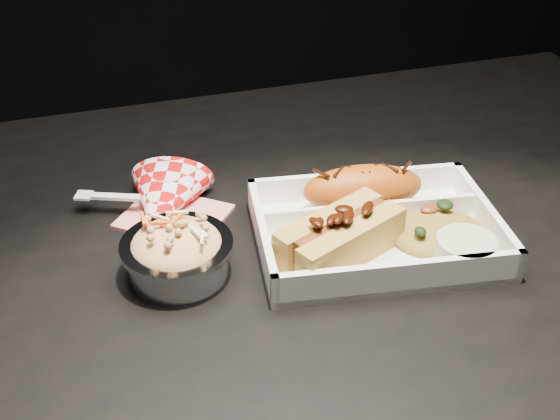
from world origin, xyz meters
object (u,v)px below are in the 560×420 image
object	(u,v)px
food_tray	(375,234)
napkin_fork	(163,202)
hotdog	(340,234)
foil_coleslaw_cup	(177,251)
fried_pastry	(363,188)
dining_table	(300,303)

from	to	relation	value
food_tray	napkin_fork	bearing A→B (deg)	158.23
hotdog	foil_coleslaw_cup	bearing A→B (deg)	146.78
fried_pastry	dining_table	bearing A→B (deg)	-161.23
dining_table	napkin_fork	size ratio (longest dim) A/B	6.82
fried_pastry	foil_coleslaw_cup	distance (m)	0.22
dining_table	fried_pastry	bearing A→B (deg)	18.77
dining_table	fried_pastry	xyz separation A→B (m)	(0.08, 0.03, 0.12)
foil_coleslaw_cup	napkin_fork	world-z (taller)	napkin_fork
food_tray	napkin_fork	world-z (taller)	napkin_fork
fried_pastry	hotdog	distance (m)	0.09
food_tray	hotdog	world-z (taller)	hotdog
dining_table	food_tray	xyz separation A→B (m)	(0.07, -0.03, 0.10)
hotdog	foil_coleslaw_cup	size ratio (longest dim) A/B	1.31
dining_table	hotdog	bearing A→B (deg)	-62.70
food_tray	hotdog	distance (m)	0.06
dining_table	napkin_fork	distance (m)	0.19
dining_table	fried_pastry	size ratio (longest dim) A/B	8.87
dining_table	hotdog	xyz separation A→B (m)	(0.02, -0.05, 0.12)
food_tray	hotdog	bearing A→B (deg)	-149.23
dining_table	foil_coleslaw_cup	xyz separation A→B (m)	(-0.14, -0.02, 0.12)
dining_table	foil_coleslaw_cup	size ratio (longest dim) A/B	10.79
fried_pastry	foil_coleslaw_cup	size ratio (longest dim) A/B	1.22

